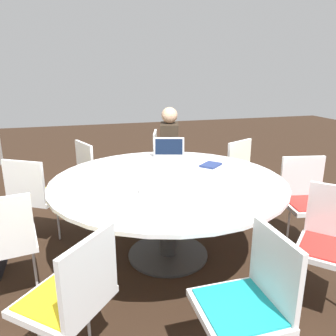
{
  "coord_description": "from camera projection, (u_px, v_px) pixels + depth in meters",
  "views": [
    {
      "loc": [
        -2.59,
        0.73,
        1.64
      ],
      "look_at": [
        0.0,
        0.0,
        0.84
      ],
      "focal_mm": 35.0,
      "sensor_mm": 36.0,
      "label": 1
    }
  ],
  "objects": [
    {
      "name": "coffee_cup",
      "position": [
        144.0,
        188.0,
        2.5
      ],
      "size": [
        0.08,
        0.08,
        0.08
      ],
      "color": "white",
      "rests_on": "conference_table"
    },
    {
      "name": "chair_8",
      "position": [
        248.0,
        172.0,
        3.8
      ],
      "size": [
        0.57,
        0.58,
        0.86
      ],
      "rotation": [
        0.0,
        0.0,
        14.61
      ],
      "color": "silver",
      "rests_on": "ground_plane"
    },
    {
      "name": "chair_3",
      "position": [
        3.0,
        238.0,
        2.3
      ],
      "size": [
        0.49,
        0.51,
        0.86
      ],
      "rotation": [
        0.0,
        0.0,
        11.17
      ],
      "color": "silver",
      "rests_on": "ground_plane"
    },
    {
      "name": "laptop",
      "position": [
        169.0,
        153.0,
        3.49
      ],
      "size": [
        0.31,
        0.38,
        0.21
      ],
      "rotation": [
        0.0,
        0.0,
        4.43
      ],
      "color": "silver",
      "rests_on": "conference_table"
    },
    {
      "name": "chair_7",
      "position": [
        307.0,
        195.0,
        3.08
      ],
      "size": [
        0.49,
        0.51,
        0.86
      ],
      "rotation": [
        0.0,
        0.0,
        13.96
      ],
      "color": "silver",
      "rests_on": "ground_plane"
    },
    {
      "name": "chair_0",
      "position": [
        165.0,
        157.0,
        4.45
      ],
      "size": [
        0.54,
        0.53,
        0.86
      ],
      "rotation": [
        0.0,
        0.0,
        9.14
      ],
      "color": "silver",
      "rests_on": "ground_plane"
    },
    {
      "name": "ground_plane",
      "position": [
        168.0,
        255.0,
        3.05
      ],
      "size": [
        16.0,
        16.0,
        0.0
      ],
      "primitive_type": "plane",
      "color": "black"
    },
    {
      "name": "chair_1",
      "position": [
        96.0,
        170.0,
        3.86
      ],
      "size": [
        0.56,
        0.55,
        0.86
      ],
      "rotation": [
        0.0,
        0.0,
        9.8
      ],
      "color": "silver",
      "rests_on": "ground_plane"
    },
    {
      "name": "spiral_notebook",
      "position": [
        211.0,
        165.0,
        3.22
      ],
      "size": [
        0.25,
        0.26,
        0.02
      ],
      "color": "navy",
      "rests_on": "conference_table"
    },
    {
      "name": "chair_4",
      "position": [
        72.0,
        293.0,
        1.73
      ],
      "size": [
        0.61,
        0.61,
        0.86
      ],
      "rotation": [
        0.0,
        0.0,
        11.85
      ],
      "color": "silver",
      "rests_on": "ground_plane"
    },
    {
      "name": "chair_2",
      "position": [
        35.0,
        192.0,
        3.16
      ],
      "size": [
        0.59,
        0.59,
        0.86
      ],
      "rotation": [
        0.0,
        0.0,
        10.46
      ],
      "color": "silver",
      "rests_on": "ground_plane"
    },
    {
      "name": "person_0",
      "position": [
        171.0,
        147.0,
        4.16
      ],
      "size": [
        0.41,
        0.33,
        1.21
      ],
      "rotation": [
        0.0,
        0.0,
        9.14
      ],
      "color": "#2D2319",
      "rests_on": "ground_plane"
    },
    {
      "name": "conference_table",
      "position": [
        168.0,
        191.0,
        2.86
      ],
      "size": [
        2.01,
        2.01,
        0.74
      ],
      "color": "#333333",
      "rests_on": "ground_plane"
    },
    {
      "name": "chair_6",
      "position": [
        333.0,
        238.0,
        2.3
      ],
      "size": [
        0.61,
        0.61,
        0.86
      ],
      "rotation": [
        0.0,
        0.0,
        13.32
      ],
      "color": "silver",
      "rests_on": "ground_plane"
    },
    {
      "name": "chair_5",
      "position": [
        251.0,
        296.0,
        1.7
      ],
      "size": [
        0.44,
        0.42,
        0.86
      ],
      "rotation": [
        0.0,
        0.0,
        12.57
      ],
      "color": "silver",
      "rests_on": "ground_plane"
    }
  ]
}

